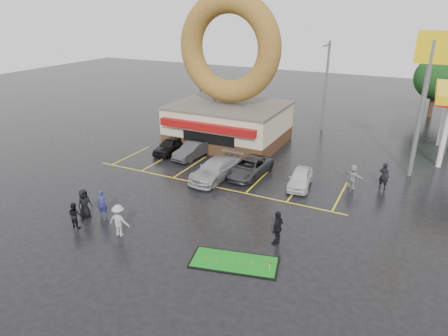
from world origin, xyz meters
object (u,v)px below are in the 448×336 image
at_px(person_blue, 102,204).
at_px(streetlight_left, 200,76).
at_px(car_grey, 249,167).
at_px(person_cameraman, 278,228).
at_px(car_black, 170,145).
at_px(putting_green, 234,262).
at_px(car_silver, 216,169).
at_px(car_dgrey, 193,150).
at_px(donut_shop, 229,96).
at_px(car_white, 300,178).
at_px(streetlight_mid, 326,84).
at_px(dumpster, 174,126).
at_px(shell_sign, 427,79).

bearing_deg(person_blue, streetlight_left, 75.42).
xyz_separation_m(car_grey, person_cameraman, (5.11, -8.04, 0.33)).
relative_size(car_black, car_grey, 0.84).
relative_size(car_black, person_blue, 2.30).
bearing_deg(person_blue, car_black, 73.41).
bearing_deg(car_grey, person_blue, -114.84).
bearing_deg(person_blue, putting_green, -34.56).
height_order(car_black, car_silver, car_silver).
xyz_separation_m(car_dgrey, car_grey, (5.86, -1.43, -0.02)).
distance_m(donut_shop, car_white, 11.91).
relative_size(car_grey, putting_green, 1.00).
relative_size(donut_shop, car_grey, 2.83).
height_order(car_black, putting_green, car_black).
bearing_deg(streetlight_left, streetlight_mid, 4.09).
xyz_separation_m(car_black, person_blue, (2.73, -11.52, 0.19)).
xyz_separation_m(streetlight_left, car_silver, (9.96, -15.12, -4.02)).
distance_m(car_dgrey, dumpster, 7.81).
distance_m(streetlight_left, person_blue, 24.62).
relative_size(streetlight_mid, car_black, 2.26).
relative_size(car_dgrey, dumpster, 2.30).
height_order(streetlight_left, car_black, streetlight_left).
xyz_separation_m(shell_sign, streetlight_mid, (-9.00, 8.92, -2.60)).
relative_size(streetlight_mid, person_blue, 5.19).
bearing_deg(shell_sign, person_blue, -136.87).
bearing_deg(car_black, donut_shop, 54.17).
bearing_deg(car_grey, shell_sign, 31.15).
distance_m(donut_shop, car_black, 7.07).
bearing_deg(streetlight_mid, donut_shop, -131.38).
bearing_deg(person_cameraman, streetlight_left, -135.88).
relative_size(streetlight_left, streetlight_mid, 1.00).
bearing_deg(car_silver, person_blue, -106.41).
bearing_deg(car_grey, car_white, 1.38).
relative_size(car_silver, car_white, 1.40).
bearing_deg(car_dgrey, car_grey, -6.01).
bearing_deg(car_grey, streetlight_mid, 86.41).
relative_size(donut_shop, car_dgrey, 3.26).
xyz_separation_m(donut_shop, car_black, (-3.30, -4.97, -3.79)).
height_order(car_silver, dumpster, car_silver).
height_order(car_silver, person_cameraman, person_cameraman).
relative_size(person_cameraman, putting_green, 0.41).
relative_size(car_black, dumpster, 2.22).
height_order(shell_sign, putting_green, shell_sign).
bearing_deg(shell_sign, car_white, -140.30).
bearing_deg(person_cameraman, putting_green, -20.78).
relative_size(streetlight_left, person_blue, 5.19).
height_order(car_dgrey, person_blue, person_blue).
relative_size(streetlight_left, car_silver, 1.72).
bearing_deg(shell_sign, car_grey, -153.17).
relative_size(car_dgrey, car_silver, 0.79).
bearing_deg(person_cameraman, car_silver, -126.25).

